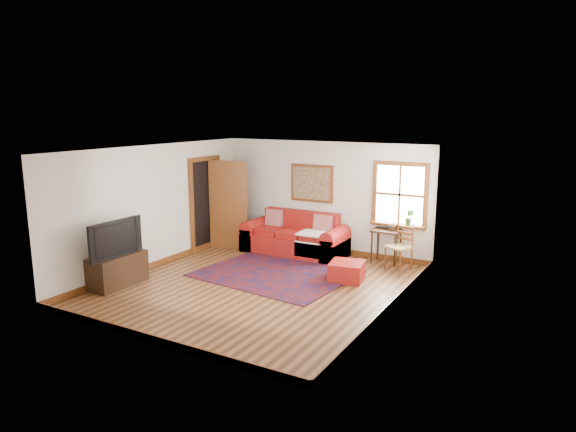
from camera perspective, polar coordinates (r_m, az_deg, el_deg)
The scene contains 13 objects.
ground at distance 9.56m, azimuth -3.29°, elevation -7.71°, with size 5.50×5.50×0.00m, color #432312.
room_envelope at distance 9.16m, azimuth -3.35°, elevation 2.11°, with size 5.04×5.54×2.52m.
window at distance 10.90m, azimuth 12.41°, elevation 1.58°, with size 1.18×0.20×1.38m.
doorway at distance 11.94m, azimuth -7.62°, elevation 1.43°, with size 0.89×1.08×2.14m.
framed_artwork at distance 11.64m, azimuth 2.64°, elevation 3.65°, with size 1.05×0.07×0.85m.
persian_rug at distance 10.19m, azimuth -1.37°, elevation -6.40°, with size 2.84×2.27×0.02m, color #57100C.
red_leather_sofa at distance 11.60m, azimuth 0.85°, elevation -2.64°, with size 2.35×0.97×0.92m.
red_ottoman at distance 9.85m, azimuth 6.54°, elevation -6.11°, with size 0.62×0.62×0.35m, color maroon.
side_table at distance 10.94m, azimuth 10.89°, elevation -2.14°, with size 0.60×0.45×0.72m.
ladder_back_chair at distance 10.61m, azimuth 12.42°, elevation -3.12°, with size 0.56×0.55×0.95m.
media_cabinet at distance 9.95m, azimuth -18.39°, elevation -5.73°, with size 0.49×1.08×0.59m, color black.
television at distance 9.70m, azimuth -19.05°, elevation -2.34°, with size 1.17×0.15×0.67m, color black.
candle_hurricane at distance 10.03m, azimuth -16.90°, elevation -3.23°, with size 0.12×0.12×0.18m.
Camera 1 is at (4.91, -7.57, 3.16)m, focal length 32.00 mm.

